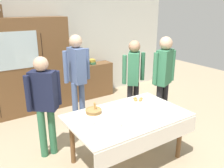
% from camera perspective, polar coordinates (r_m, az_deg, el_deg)
% --- Properties ---
extents(ground_plane, '(12.00, 12.00, 0.00)m').
position_cam_1_polar(ground_plane, '(3.89, 1.69, -16.37)').
color(ground_plane, tan).
rests_on(ground_plane, ground).
extents(back_wall, '(6.40, 0.10, 2.70)m').
position_cam_1_polar(back_wall, '(5.64, -14.02, 9.02)').
color(back_wall, silver).
rests_on(back_wall, ground).
extents(dining_table, '(1.68, 1.05, 0.75)m').
position_cam_1_polar(dining_table, '(3.39, 4.10, -9.16)').
color(dining_table, brown).
rests_on(dining_table, ground).
extents(wall_cabinet, '(2.14, 0.46, 2.01)m').
position_cam_1_polar(wall_cabinet, '(5.19, -21.94, 3.57)').
color(wall_cabinet, brown).
rests_on(wall_cabinet, ground).
extents(bookshelf_low, '(1.05, 0.35, 0.85)m').
position_cam_1_polar(bookshelf_low, '(5.97, -4.91, 0.87)').
color(bookshelf_low, brown).
rests_on(bookshelf_low, ground).
extents(book_stack, '(0.18, 0.23, 0.12)m').
position_cam_1_polar(book_stack, '(5.84, -5.04, 5.43)').
color(book_stack, '#3D754C').
rests_on(book_stack, bookshelf_low).
extents(tea_cup_far_left, '(0.13, 0.13, 0.06)m').
position_cam_1_polar(tea_cup_far_left, '(3.03, 1.74, -10.04)').
color(tea_cup_far_left, white).
rests_on(tea_cup_far_left, dining_table).
extents(tea_cup_mid_left, '(0.13, 0.13, 0.06)m').
position_cam_1_polar(tea_cup_mid_left, '(3.60, 14.39, -5.86)').
color(tea_cup_mid_left, white).
rests_on(tea_cup_mid_left, dining_table).
extents(tea_cup_near_right, '(0.13, 0.13, 0.06)m').
position_cam_1_polar(tea_cup_near_right, '(3.58, 0.39, -5.32)').
color(tea_cup_near_right, silver).
rests_on(tea_cup_near_right, dining_table).
extents(tea_cup_near_left, '(0.13, 0.13, 0.06)m').
position_cam_1_polar(tea_cup_near_left, '(3.54, 5.74, -5.76)').
color(tea_cup_near_left, white).
rests_on(tea_cup_near_left, dining_table).
extents(tea_cup_center, '(0.13, 0.13, 0.06)m').
position_cam_1_polar(tea_cup_center, '(3.07, -5.08, -9.64)').
color(tea_cup_center, white).
rests_on(tea_cup_center, dining_table).
extents(bread_basket, '(0.24, 0.24, 0.16)m').
position_cam_1_polar(bread_basket, '(3.42, -4.52, -6.49)').
color(bread_basket, '#9E7542').
rests_on(bread_basket, dining_table).
extents(pastry_plate, '(0.28, 0.28, 0.05)m').
position_cam_1_polar(pastry_plate, '(3.86, 6.34, -3.87)').
color(pastry_plate, white).
rests_on(pastry_plate, dining_table).
extents(spoon_far_left, '(0.12, 0.02, 0.01)m').
position_cam_1_polar(spoon_far_left, '(3.28, 10.90, -8.48)').
color(spoon_far_left, silver).
rests_on(spoon_far_left, dining_table).
extents(spoon_center, '(0.12, 0.02, 0.01)m').
position_cam_1_polar(spoon_center, '(3.37, 2.60, -7.37)').
color(spoon_center, silver).
rests_on(spoon_center, dining_table).
extents(person_beside_shelf, '(0.52, 0.40, 1.63)m').
position_cam_1_polar(person_beside_shelf, '(4.49, 5.27, 2.43)').
color(person_beside_shelf, '#232328').
rests_on(person_beside_shelf, ground).
extents(person_behind_table_left, '(0.52, 0.38, 1.56)m').
position_cam_1_polar(person_behind_table_left, '(3.55, -16.17, -3.37)').
color(person_behind_table_left, '#33704C').
rests_on(person_behind_table_left, ground).
extents(person_behind_table_right, '(0.52, 0.37, 1.75)m').
position_cam_1_polar(person_behind_table_right, '(4.37, -8.49, 3.00)').
color(person_behind_table_right, slate).
rests_on(person_behind_table_right, ground).
extents(person_near_right_end, '(0.52, 0.33, 1.72)m').
position_cam_1_polar(person_near_right_end, '(4.39, 12.47, 2.56)').
color(person_near_right_end, '#232328').
rests_on(person_near_right_end, ground).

